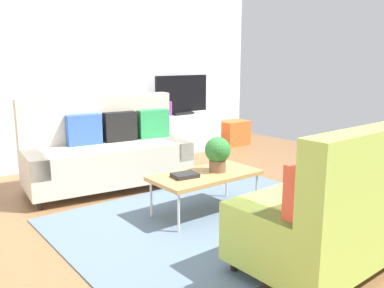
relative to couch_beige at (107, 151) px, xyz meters
The scene contains 14 objects.
ground_plane 1.56m from the couch_beige, 79.95° to the right, with size 7.68×7.68×0.00m, color brown.
wall_far 1.68m from the couch_beige, 78.94° to the left, with size 6.40×0.12×2.90m, color silver.
area_rug 1.71m from the couch_beige, 78.54° to the right, with size 2.90×2.20×0.01m, color slate.
couch_beige is the anchor object (origin of this frame).
couch_green 2.92m from the couch_beige, 76.79° to the right, with size 1.92×0.89×1.10m.
coffee_table 1.47m from the couch_beige, 75.09° to the right, with size 1.10×0.56×0.42m.
tv_console 2.10m from the couch_beige, 28.27° to the left, with size 1.40×0.44×0.64m, color silver.
tv 2.14m from the couch_beige, 27.79° to the left, with size 1.00×0.20×0.64m.
storage_trunk 3.09m from the couch_beige, 16.85° to the left, with size 0.52×0.40×0.44m, color orange.
potted_plant 1.54m from the couch_beige, 69.98° to the right, with size 0.26×0.26×0.36m.
table_book_0 1.41m from the couch_beige, 84.38° to the right, with size 0.24×0.18×0.04m, color #262626.
vase_0 1.66m from the couch_beige, 39.49° to the left, with size 0.09×0.09×0.20m, color #33B29E.
vase_1 1.77m from the couch_beige, 36.41° to the left, with size 0.12×0.12×0.12m, color silver.
bottle_0 1.88m from the couch_beige, 30.79° to the left, with size 0.06×0.06×0.24m, color purple.
Camera 1 is at (-2.40, -2.99, 1.54)m, focal length 38.30 mm.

